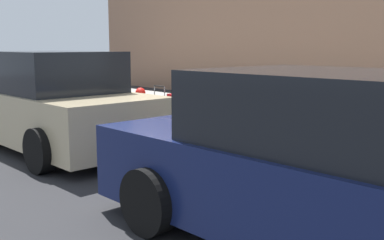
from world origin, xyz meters
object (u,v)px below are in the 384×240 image
object	(u,v)px
suitcase_black_9	(160,114)
bollard_post	(120,100)
suitcase_silver_6	(206,124)
parked_car_navy_0	(345,172)
fire_hydrant	(141,105)
suitcase_red_8	(177,113)
suitcase_navy_3	(270,133)
suitcase_olive_7	(192,114)
suitcase_olive_0	(353,150)
suitcase_black_2	(293,132)
parked_car_beige_1	(54,104)
suitcase_maroon_5	(224,123)
suitcase_red_1	(321,142)
suitcase_teal_4	(248,126)

from	to	relation	value
suitcase_black_9	bollard_post	distance (m)	1.23
suitcase_silver_6	parked_car_navy_0	distance (m)	4.46
suitcase_silver_6	fire_hydrant	bearing A→B (deg)	-0.12
suitcase_red_8	suitcase_silver_6	bearing A→B (deg)	175.37
suitcase_navy_3	suitcase_olive_7	bearing A→B (deg)	-0.37
suitcase_olive_0	suitcase_black_2	size ratio (longest dim) A/B	0.84
suitcase_olive_0	suitcase_navy_3	bearing A→B (deg)	-4.54
suitcase_black_9	suitcase_black_2	bearing A→B (deg)	-179.66
bollard_post	parked_car_beige_1	xyz separation A→B (m)	(-0.97, 1.94, 0.16)
suitcase_navy_3	suitcase_maroon_5	distance (m)	0.91
parked_car_navy_0	parked_car_beige_1	xyz separation A→B (m)	(5.50, 0.00, 0.05)
suitcase_red_1	suitcase_teal_4	distance (m)	1.40
suitcase_olive_7	suitcase_black_9	distance (m)	0.87
suitcase_black_2	suitcase_olive_7	bearing A→B (deg)	-1.91
suitcase_red_8	fire_hydrant	world-z (taller)	suitcase_red_8
suitcase_navy_3	suitcase_teal_4	bearing A→B (deg)	-1.33
suitcase_red_8	suitcase_maroon_5	bearing A→B (deg)	175.61
suitcase_maroon_5	suitcase_teal_4	bearing A→B (deg)	-165.49
suitcase_silver_6	suitcase_olive_7	bearing A→B (deg)	-9.59
suitcase_red_1	parked_car_beige_1	xyz separation A→B (m)	(3.87, 2.12, 0.34)
suitcase_maroon_5	bollard_post	size ratio (longest dim) A/B	0.99
suitcase_navy_3	parked_car_navy_0	xyz separation A→B (m)	(-2.55, 2.15, 0.30)
suitcase_olive_7	suitcase_silver_6	bearing A→B (deg)	170.41
suitcase_black_2	suitcase_red_8	xyz separation A→B (m)	(2.74, -0.07, -0.01)
suitcase_red_1	suitcase_navy_3	xyz separation A→B (m)	(0.93, -0.03, -0.01)
fire_hydrant	suitcase_teal_4	bearing A→B (deg)	-178.54
suitcase_black_2	suitcase_olive_7	size ratio (longest dim) A/B	1.17
suitcase_olive_0	suitcase_red_8	distance (m)	3.73
suitcase_red_1	suitcase_maroon_5	xyz separation A→B (m)	(1.83, 0.07, 0.05)
suitcase_olive_0	parked_car_beige_1	bearing A→B (deg)	24.82
suitcase_teal_4	suitcase_maroon_5	bearing A→B (deg)	14.51
parked_car_navy_0	bollard_post	bearing A→B (deg)	-16.67
suitcase_olive_0	suitcase_red_1	bearing A→B (deg)	-8.79
suitcase_black_2	suitcase_maroon_5	xyz separation A→B (m)	(1.37, 0.03, -0.03)
suitcase_olive_0	suitcase_olive_7	distance (m)	3.30
bollard_post	parked_car_navy_0	world-z (taller)	parked_car_navy_0
fire_hydrant	suitcase_red_1	bearing A→B (deg)	-179.61
suitcase_maroon_5	parked_car_beige_1	distance (m)	2.91
suitcase_navy_3	fire_hydrant	world-z (taller)	suitcase_navy_3
suitcase_olive_0	suitcase_teal_4	xyz separation A→B (m)	(1.93, -0.13, 0.04)
suitcase_navy_3	bollard_post	size ratio (longest dim) A/B	0.83
suitcase_maroon_5	suitcase_black_9	size ratio (longest dim) A/B	1.10
suitcase_olive_0	suitcase_red_1	world-z (taller)	suitcase_red_1
suitcase_navy_3	bollard_post	xyz separation A→B (m)	(3.91, 0.21, 0.19)
suitcase_navy_3	parked_car_navy_0	distance (m)	3.35
suitcase_teal_4	parked_car_navy_0	size ratio (longest dim) A/B	0.19
suitcase_navy_3	suitcase_red_8	bearing A→B (deg)	-0.13
suitcase_olive_0	bollard_post	xyz separation A→B (m)	(5.37, 0.10, 0.19)
suitcase_silver_6	suitcase_black_9	world-z (taller)	suitcase_black_9
suitcase_red_8	bollard_post	xyz separation A→B (m)	(1.64, 0.22, 0.12)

